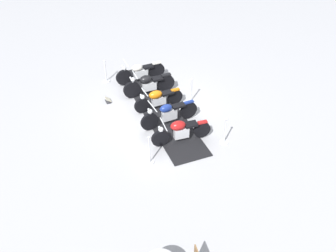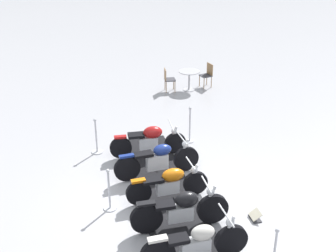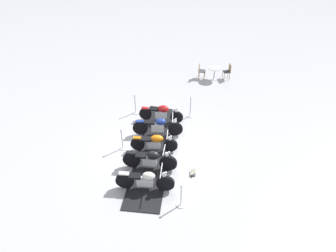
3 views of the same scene
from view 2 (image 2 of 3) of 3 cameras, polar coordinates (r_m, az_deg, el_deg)
ground_plane at (r=11.17m, az=-0.05°, el=-9.29°), size 80.00×80.00×0.00m
display_platform at (r=11.16m, az=-0.05°, el=-9.21°), size 1.73×6.71×0.04m
motorcycle_cream at (r=9.19m, az=3.66°, el=-14.47°), size 2.23×0.77×1.02m
motorcycle_black at (r=10.00m, az=1.72°, el=-10.38°), size 2.21×0.67×1.04m
motorcycle_copper at (r=10.91m, az=0.13°, el=-7.16°), size 2.05×0.63×0.91m
motorcycle_navy at (r=11.81m, az=-1.21°, el=-4.18°), size 2.30×0.79×1.01m
motorcycle_maroon at (r=12.76m, az=-2.31°, el=-1.78°), size 2.19×0.77×0.92m
stanchion_left_rear at (r=13.20m, az=-8.99°, el=-1.98°), size 0.33×0.33×1.07m
stanchion_right_rear at (r=13.64m, az=2.75°, el=-0.37°), size 0.29×0.29×1.14m
stanchion_left_mid at (r=10.77m, az=-7.39°, el=-8.71°), size 0.32×0.32×1.08m
info_placard at (r=10.72m, az=10.91°, el=-11.17°), size 0.23×0.35×0.20m
cafe_table at (r=17.56m, az=2.68°, el=6.36°), size 0.83×0.83×0.78m
cafe_chair_near_table at (r=17.45m, az=0.02°, el=6.02°), size 0.42×0.42×0.88m
cafe_chair_across_table at (r=17.98m, az=4.97°, el=6.58°), size 0.50×0.50×0.93m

